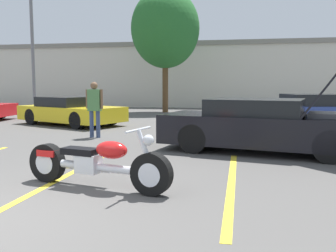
{
  "coord_description": "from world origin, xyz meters",
  "views": [
    {
      "loc": [
        3.26,
        -3.34,
        1.55
      ],
      "look_at": [
        1.98,
        3.3,
        0.8
      ],
      "focal_mm": 40.0,
      "sensor_mm": 36.0,
      "label": 1
    }
  ],
  "objects": [
    {
      "name": "spectator_midground",
      "position": [
        -0.91,
        6.94,
        0.96
      ],
      "size": [
        0.52,
        0.21,
        1.63
      ],
      "color": "#38476B",
      "rests_on": "ground"
    },
    {
      "name": "motorcycle",
      "position": [
        1.15,
        1.87,
        0.38
      ],
      "size": [
        2.45,
        0.89,
        0.94
      ],
      "rotation": [
        0.0,
        0.0,
        -0.23
      ],
      "color": "black",
      "rests_on": "ground"
    },
    {
      "name": "light_pole",
      "position": [
        -7.85,
        15.6,
        4.27
      ],
      "size": [
        1.21,
        0.28,
        7.78
      ],
      "color": "slate",
      "rests_on": "ground"
    },
    {
      "name": "parked_car_right_row",
      "position": [
        6.25,
        12.31,
        0.57
      ],
      "size": [
        5.13,
        3.21,
        1.18
      ],
      "rotation": [
        0.0,
        0.0,
        0.28
      ],
      "color": "navy",
      "rests_on": "ground"
    },
    {
      "name": "parking_stripe_middle",
      "position": [
        0.37,
        2.53,
        0.0
      ],
      "size": [
        0.12,
        4.66,
        0.01
      ],
      "primitive_type": "cube",
      "color": "yellow",
      "rests_on": "ground"
    },
    {
      "name": "parking_stripe_back",
      "position": [
        3.15,
        2.53,
        0.0
      ],
      "size": [
        0.12,
        4.66,
        0.01
      ],
      "primitive_type": "cube",
      "color": "yellow",
      "rests_on": "ground"
    },
    {
      "name": "tree_background",
      "position": [
        -0.88,
        17.23,
        4.59
      ],
      "size": [
        3.76,
        3.76,
        6.77
      ],
      "color": "brown",
      "rests_on": "ground"
    },
    {
      "name": "far_building",
      "position": [
        0.0,
        23.38,
        2.34
      ],
      "size": [
        32.0,
        4.2,
        4.4
      ],
      "color": "beige",
      "rests_on": "ground"
    },
    {
      "name": "show_car_hood_open",
      "position": [
        3.8,
        5.46,
        0.62
      ],
      "size": [
        4.88,
        2.76,
        2.18
      ],
      "rotation": [
        0.0,
        0.0,
        -0.22
      ],
      "color": "black",
      "rests_on": "ground"
    },
    {
      "name": "parked_car_mid_row",
      "position": [
        -3.18,
        10.09,
        0.53
      ],
      "size": [
        4.62,
        3.49,
        1.08
      ],
      "rotation": [
        0.0,
        0.0,
        -0.43
      ],
      "color": "yellow",
      "rests_on": "ground"
    }
  ]
}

